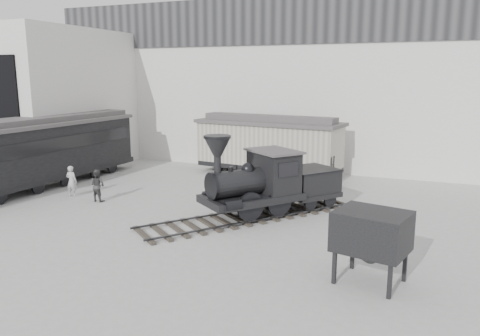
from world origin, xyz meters
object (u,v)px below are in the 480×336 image
at_px(locomotive, 267,186).
at_px(boxcar, 268,144).
at_px(passenger_coach, 43,151).
at_px(visitor_b, 97,185).
at_px(coal_hopper, 371,237).
at_px(visitor_a, 72,181).

bearing_deg(locomotive, boxcar, 146.02).
distance_m(passenger_coach, visitor_b, 5.18).
relative_size(passenger_coach, visitor_b, 8.47).
distance_m(boxcar, passenger_coach, 12.98).
bearing_deg(coal_hopper, locomotive, 147.20).
bearing_deg(boxcar, passenger_coach, -137.46).
xyz_separation_m(boxcar, visitor_a, (-7.71, -8.62, -1.16)).
bearing_deg(coal_hopper, passenger_coach, 175.76).
relative_size(locomotive, coal_hopper, 4.00).
relative_size(boxcar, coal_hopper, 3.99).
height_order(locomotive, visitor_b, locomotive).
bearing_deg(coal_hopper, visitor_a, 176.68).
bearing_deg(coal_hopper, visitor_b, 175.51).
height_order(boxcar, coal_hopper, boxcar).
distance_m(boxcar, visitor_a, 11.62).
xyz_separation_m(locomotive, visitor_b, (-8.49, -0.88, -0.54)).
bearing_deg(visitor_b, visitor_a, -5.03).
bearing_deg(visitor_a, locomotive, 178.53).
height_order(locomotive, visitor_a, locomotive).
relative_size(visitor_a, visitor_b, 1.00).
relative_size(passenger_coach, visitor_a, 8.49).
distance_m(boxcar, coal_hopper, 15.45).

